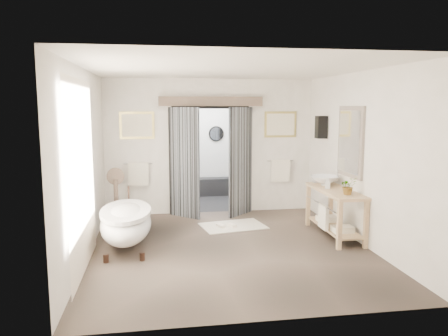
{
  "coord_description": "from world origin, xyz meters",
  "views": [
    {
      "loc": [
        -1.16,
        -6.85,
        2.33
      ],
      "look_at": [
        0.0,
        0.6,
        1.25
      ],
      "focal_mm": 35.0,
      "sensor_mm": 36.0,
      "label": 1
    }
  ],
  "objects": [
    {
      "name": "rug",
      "position": [
        0.28,
        1.28,
        0.01
      ],
      "size": [
        1.33,
        1.0,
        0.01
      ],
      "primitive_type": "cube",
      "rotation": [
        0.0,
        0.0,
        0.18
      ],
      "color": "beige",
      "rests_on": "ground_plane"
    },
    {
      "name": "clawfoot_tub",
      "position": [
        -1.68,
        0.26,
        0.43
      ],
      "size": [
        0.81,
        1.82,
        0.89
      ],
      "color": "#342219",
      "rests_on": "ground_plane"
    },
    {
      "name": "vanity",
      "position": [
        1.95,
        0.37,
        0.51
      ],
      "size": [
        0.57,
        1.6,
        0.85
      ],
      "color": "tan",
      "rests_on": "ground_plane"
    },
    {
      "name": "plant",
      "position": [
        2.0,
        -0.08,
        1.0
      ],
      "size": [
        0.27,
        0.23,
        0.29
      ],
      "primitive_type": "imported",
      "rotation": [
        0.0,
        0.0,
        0.0
      ],
      "color": "gray",
      "rests_on": "vanity"
    },
    {
      "name": "shower_room",
      "position": [
        0.0,
        3.99,
        0.91
      ],
      "size": [
        2.22,
        2.01,
        2.51
      ],
      "color": "black",
      "rests_on": "ground_plane"
    },
    {
      "name": "basin",
      "position": [
        1.94,
        0.81,
        0.94
      ],
      "size": [
        0.63,
        0.63,
        0.18
      ],
      "primitive_type": "imported",
      "rotation": [
        0.0,
        0.0,
        -0.24
      ],
      "color": "white",
      "rests_on": "vanity"
    },
    {
      "name": "pedestal_mirror",
      "position": [
        -1.96,
        1.71,
        0.49
      ],
      "size": [
        0.34,
        0.22,
        1.14
      ],
      "color": "brown",
      "rests_on": "ground_plane"
    },
    {
      "name": "soap_bottle_a",
      "position": [
        1.87,
        0.48,
        0.95
      ],
      "size": [
        0.12,
        0.12,
        0.2
      ],
      "primitive_type": "imported",
      "rotation": [
        0.0,
        0.0,
        -0.43
      ],
      "color": "gray",
      "rests_on": "vanity"
    },
    {
      "name": "soap_bottle_b",
      "position": [
        1.87,
        1.1,
        0.93
      ],
      "size": [
        0.15,
        0.15,
        0.15
      ],
      "primitive_type": "imported",
      "rotation": [
        0.0,
        0.0,
        -0.28
      ],
      "color": "gray",
      "rests_on": "vanity"
    },
    {
      "name": "ground_plane",
      "position": [
        0.0,
        0.0,
        0.0
      ],
      "size": [
        5.0,
        5.0,
        0.0
      ],
      "primitive_type": "plane",
      "color": "brown"
    },
    {
      "name": "back_wall_dressing",
      "position": [
        0.0,
        2.32,
        1.56
      ],
      "size": [
        3.82,
        0.69,
        2.52
      ],
      "color": "black",
      "rests_on": "ground_plane"
    },
    {
      "name": "room_shell",
      "position": [
        -0.04,
        -0.12,
        1.86
      ],
      "size": [
        4.52,
        5.02,
        2.91
      ],
      "color": "silver",
      "rests_on": "ground_plane"
    },
    {
      "name": "slippers",
      "position": [
        0.14,
        1.23,
        0.04
      ],
      "size": [
        0.39,
        0.26,
        0.05
      ],
      "color": "silver",
      "rests_on": "rug"
    }
  ]
}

